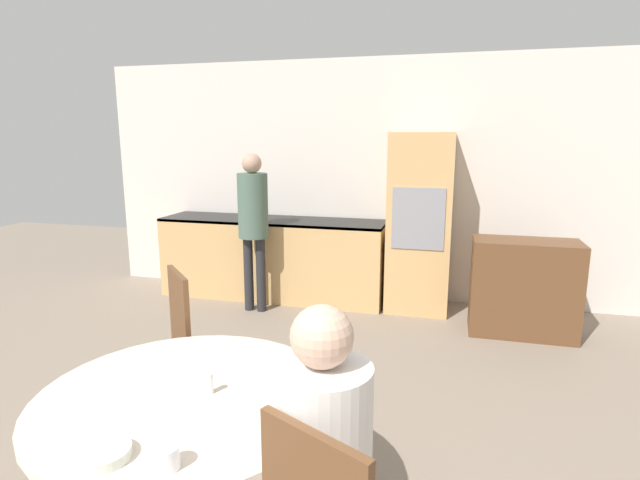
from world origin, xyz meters
TOP-DOWN VIEW (x-y plane):
  - wall_back at (0.00, 4.97)m, footprint 6.40×0.05m
  - kitchen_counter at (-1.11, 4.62)m, footprint 2.49×0.60m
  - oven_unit at (0.49, 4.63)m, footprint 0.63×0.59m
  - sideboard at (1.47, 4.17)m, footprint 0.92×0.45m
  - dining_table at (-0.23, 1.21)m, footprint 1.24×1.24m
  - chair_far_left at (-0.77, 1.91)m, footprint 0.57×0.57m
  - person_seated at (0.44, 0.85)m, footprint 0.32×0.38m
  - person_standing at (-1.13, 4.13)m, footprint 0.30×0.30m
  - cup at (-0.04, 0.76)m, footprint 0.08×0.08m
  - bowl_near at (-0.28, 0.75)m, footprint 0.19×0.19m
  - salt_shaker at (-0.14, 1.23)m, footprint 0.03×0.03m

SIDE VIEW (x-z plane):
  - sideboard at x=1.47m, z-range 0.00..0.87m
  - kitchen_counter at x=-1.11m, z-range 0.01..0.90m
  - dining_table at x=-0.23m, z-range 0.14..0.87m
  - chair_far_left at x=-0.77m, z-range 0.05..1.07m
  - bowl_near at x=-0.28m, z-range 0.72..0.76m
  - person_seated at x=0.44m, z-range 0.11..1.39m
  - cup at x=-0.04m, z-range 0.72..0.80m
  - salt_shaker at x=-0.14m, z-range 0.73..0.81m
  - oven_unit at x=0.49m, z-range 0.00..1.82m
  - person_standing at x=-1.13m, z-range 0.20..1.82m
  - wall_back at x=0.00m, z-range 0.00..2.60m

